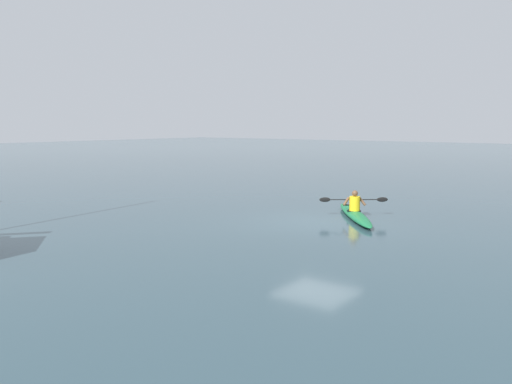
% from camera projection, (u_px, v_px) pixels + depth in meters
% --- Properties ---
extents(ground_plane, '(160.00, 160.00, 0.00)m').
position_uv_depth(ground_plane, '(318.00, 222.00, 17.66)').
color(ground_plane, '#334C56').
extents(kayak, '(3.41, 4.17, 0.25)m').
position_uv_depth(kayak, '(355.00, 214.00, 18.37)').
color(kayak, '#19723F').
rests_on(kayak, ground).
extents(kayaker, '(1.97, 1.54, 0.73)m').
position_uv_depth(kayaker, '(355.00, 202.00, 18.40)').
color(kayaker, yellow).
rests_on(kayaker, kayak).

